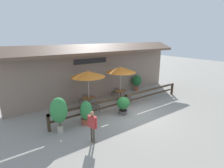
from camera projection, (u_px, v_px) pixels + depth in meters
ground_plane at (136, 114)px, 11.15m from camera, size 60.00×60.00×0.00m
building_facade at (101, 70)px, 13.79m from camera, size 14.28×1.49×4.23m
patio_railing at (125, 99)px, 11.79m from camera, size 10.40×0.14×0.95m
patio_umbrella_near at (88, 74)px, 11.37m from camera, size 2.24×2.24×2.63m
dining_table_near at (89, 100)px, 11.84m from camera, size 0.93×0.93×0.77m
chair_near_streetside at (95, 105)px, 11.31m from camera, size 0.42×0.42×0.86m
chair_near_wallside at (84, 98)px, 12.45m from camera, size 0.50×0.50×0.86m
patio_umbrella_middle at (121, 70)px, 12.86m from camera, size 2.24×2.24×2.63m
dining_table_middle at (121, 93)px, 13.33m from camera, size 0.93×0.93×0.77m
chair_middle_streetside at (127, 97)px, 12.82m from camera, size 0.48×0.48×0.86m
chair_middle_wallside at (115, 92)px, 13.95m from camera, size 0.50×0.50×0.86m
potted_plant_corner_fern at (59, 111)px, 8.71m from camera, size 0.87×0.78×1.87m
potted_plant_broad_leaf at (123, 104)px, 10.95m from camera, size 0.85×0.77×1.12m
potted_plant_entrance_palm at (86, 113)px, 9.70m from camera, size 0.69×0.63×1.36m
potted_plant_small_flowering at (137, 81)px, 15.61m from camera, size 0.90×0.81×1.42m
pedestrian at (92, 123)px, 7.87m from camera, size 0.29×0.54×1.56m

